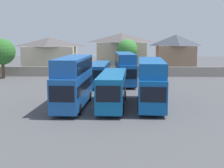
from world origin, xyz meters
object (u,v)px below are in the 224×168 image
at_px(bus_2, 113,88).
at_px(tree_behind_wall, 2,52).
at_px(bus_1, 73,79).
at_px(bus_3, 151,80).
at_px(tree_left_of_lot, 127,50).
at_px(house_terrace_centre, 122,52).
at_px(house_terrace_right, 175,53).
at_px(bus_4, 100,72).
at_px(house_terrace_left, 50,54).
at_px(bus_5, 125,67).

xyz_separation_m(bus_2, tree_behind_wall, (-19.86, 22.92, 2.66)).
relative_size(bus_1, bus_3, 0.95).
bearing_deg(tree_left_of_lot, house_terrace_centre, 99.61).
distance_m(bus_3, house_terrace_centre, 34.20).
bearing_deg(bus_1, house_terrace_right, 157.83).
bearing_deg(house_terrace_right, tree_behind_wall, -158.60).
distance_m(bus_4, tree_left_of_lot, 13.99).
bearing_deg(house_terrace_right, house_terrace_left, -179.09).
bearing_deg(house_terrace_left, tree_left_of_lot, -22.83).
bearing_deg(house_terrace_right, tree_left_of_lot, -145.28).
xyz_separation_m(bus_3, tree_left_of_lot, (-1.75, 27.93, 2.13)).
xyz_separation_m(house_terrace_centre, tree_behind_wall, (-21.08, -11.63, 0.55)).
height_order(bus_1, house_terrace_left, house_terrace_left).
xyz_separation_m(house_terrace_left, house_terrace_right, (26.85, 0.43, 0.31)).
xyz_separation_m(bus_5, tree_behind_wall, (-21.45, 6.96, 1.95)).
bearing_deg(bus_4, house_terrace_left, -146.59).
xyz_separation_m(bus_4, tree_behind_wall, (-17.57, 7.39, 2.79)).
bearing_deg(bus_3, bus_2, -79.29).
height_order(bus_1, tree_behind_wall, tree_behind_wall).
bearing_deg(house_terrace_left, bus_1, -74.27).
distance_m(bus_1, tree_left_of_lot, 29.38).
distance_m(bus_2, bus_3, 4.11).
distance_m(bus_5, tree_left_of_lot, 12.66).
height_order(bus_3, house_terrace_centre, house_terrace_centre).
height_order(house_terrace_centre, house_terrace_right, house_terrace_centre).
xyz_separation_m(house_terrace_right, tree_behind_wall, (-32.65, -12.80, 0.70)).
bearing_deg(bus_5, bus_2, -9.81).
relative_size(bus_3, tree_behind_wall, 1.63).
relative_size(house_terrace_centre, tree_left_of_lot, 1.53).
xyz_separation_m(bus_5, house_terrace_left, (-15.65, 19.33, 0.95)).
xyz_separation_m(bus_2, house_terrace_left, (-14.06, 35.29, 1.65)).
bearing_deg(tree_behind_wall, bus_2, -49.10).
xyz_separation_m(house_terrace_left, tree_behind_wall, (-5.80, -12.37, 1.01)).
height_order(house_terrace_left, house_terrace_centre, house_terrace_centre).
xyz_separation_m(bus_1, bus_3, (8.07, 0.70, -0.18)).
relative_size(bus_3, house_terrace_centre, 1.08).
relative_size(bus_3, house_terrace_right, 1.40).
bearing_deg(bus_5, bus_3, 4.79).
xyz_separation_m(bus_3, tree_behind_wall, (-23.87, 22.43, 1.94)).
height_order(bus_5, tree_left_of_lot, tree_left_of_lot).
bearing_deg(tree_behind_wall, bus_5, -17.98).
height_order(bus_1, bus_5, bus_1).
bearing_deg(bus_3, house_terrace_right, 169.73).
distance_m(tree_left_of_lot, tree_behind_wall, 22.79).
bearing_deg(bus_2, bus_1, -83.94).
bearing_deg(bus_1, bus_3, 97.91).
height_order(house_terrace_centre, tree_left_of_lot, house_terrace_centre).
relative_size(bus_4, tree_behind_wall, 1.72).
bearing_deg(bus_2, bus_4, -168.48).
xyz_separation_m(bus_1, house_terrace_right, (16.85, 35.92, 1.06)).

